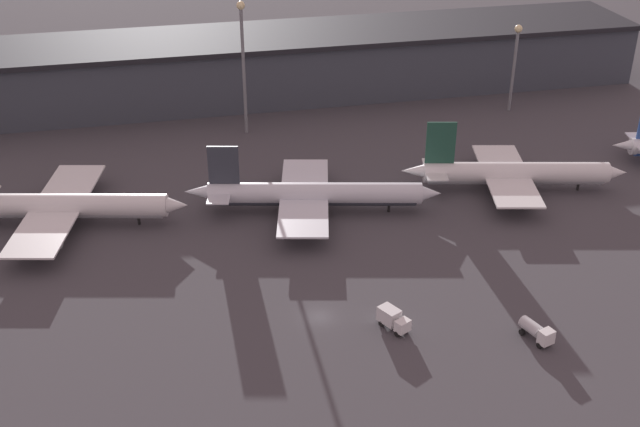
% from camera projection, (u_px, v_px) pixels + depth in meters
% --- Properties ---
extents(ground, '(600.00, 600.00, 0.00)m').
position_uv_depth(ground, '(319.00, 317.00, 118.84)').
color(ground, '#423F44').
extents(terminal_building, '(202.18, 26.18, 15.45)m').
position_uv_depth(terminal_building, '(236.00, 67.00, 196.26)').
color(terminal_building, '#3D424C').
rests_on(terminal_building, ground).
extents(airplane_1, '(43.48, 35.53, 13.95)m').
position_uv_depth(airplane_1, '(64.00, 206.00, 141.62)').
color(airplane_1, white).
rests_on(airplane_1, ground).
extents(airplane_2, '(46.46, 31.76, 13.06)m').
position_uv_depth(airplane_2, '(312.00, 194.00, 145.86)').
color(airplane_2, silver).
rests_on(airplane_2, ground).
extents(airplane_3, '(43.01, 28.39, 14.10)m').
position_uv_depth(airplane_3, '(513.00, 173.00, 153.47)').
color(airplane_3, white).
rests_on(airplane_3, ground).
extents(service_vehicle_1, '(3.53, 5.74, 2.79)m').
position_uv_depth(service_vehicle_1, '(537.00, 331.00, 113.22)').
color(service_vehicle_1, white).
rests_on(service_vehicle_1, ground).
extents(service_vehicle_4, '(4.24, 5.46, 3.03)m').
position_uv_depth(service_vehicle_4, '(393.00, 319.00, 115.58)').
color(service_vehicle_4, white).
rests_on(service_vehicle_4, ground).
extents(lamp_post_1, '(1.80, 1.80, 29.46)m').
position_uv_depth(lamp_post_1, '(243.00, 53.00, 171.36)').
color(lamp_post_1, slate).
rests_on(lamp_post_1, ground).
extents(lamp_post_2, '(1.80, 1.80, 20.69)m').
position_uv_depth(lamp_post_2, '(515.00, 55.00, 185.71)').
color(lamp_post_2, slate).
rests_on(lamp_post_2, ground).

